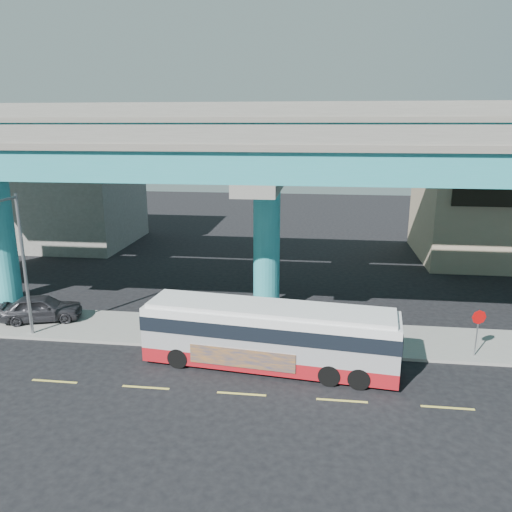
# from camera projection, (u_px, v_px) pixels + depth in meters

# --- Properties ---
(ground) EXTENTS (120.00, 120.00, 0.00)m
(ground) POSITION_uv_depth(u_px,v_px,m) (243.00, 390.00, 20.36)
(ground) COLOR black
(ground) RESTS_ON ground
(sidewalk) EXTENTS (70.00, 4.00, 0.15)m
(sidewalk) POSITION_uv_depth(u_px,v_px,m) (259.00, 334.00, 25.62)
(sidewalk) COLOR gray
(sidewalk) RESTS_ON ground
(lane_markings) EXTENTS (58.00, 0.12, 0.01)m
(lane_markings) POSITION_uv_depth(u_px,v_px,m) (241.00, 394.00, 20.08)
(lane_markings) COLOR #D8C64C
(lane_markings) RESTS_ON ground
(viaduct) EXTENTS (52.00, 12.40, 11.70)m
(viaduct) POSITION_uv_depth(u_px,v_px,m) (267.00, 151.00, 26.76)
(viaduct) COLOR teal
(viaduct) RESTS_ON ground
(building_beige) EXTENTS (14.00, 10.23, 7.00)m
(building_beige) POSITION_uv_depth(u_px,v_px,m) (512.00, 216.00, 39.29)
(building_beige) COLOR tan
(building_beige) RESTS_ON ground
(building_concrete) EXTENTS (12.00, 10.00, 9.00)m
(building_concrete) POSITION_uv_depth(u_px,v_px,m) (63.00, 194.00, 44.68)
(building_concrete) COLOR gray
(building_concrete) RESTS_ON ground
(transit_bus) EXTENTS (11.42, 3.65, 2.88)m
(transit_bus) POSITION_uv_depth(u_px,v_px,m) (269.00, 334.00, 21.97)
(transit_bus) COLOR #A1131A
(transit_bus) RESTS_ON ground
(parked_car) EXTENTS (3.97, 5.10, 1.42)m
(parked_car) POSITION_uv_depth(u_px,v_px,m) (41.00, 308.00, 27.07)
(parked_car) COLOR #2C2B30
(parked_car) RESTS_ON sidewalk
(street_lamp) EXTENTS (0.50, 2.38, 7.20)m
(street_lamp) POSITION_uv_depth(u_px,v_px,m) (15.00, 246.00, 23.85)
(street_lamp) COLOR gray
(street_lamp) RESTS_ON sidewalk
(stop_sign) EXTENTS (0.66, 0.18, 2.24)m
(stop_sign) POSITION_uv_depth(u_px,v_px,m) (478.00, 324.00, 22.67)
(stop_sign) COLOR gray
(stop_sign) RESTS_ON sidewalk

